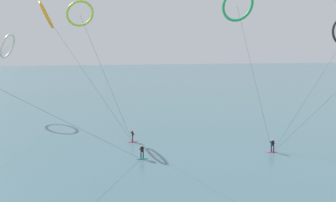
# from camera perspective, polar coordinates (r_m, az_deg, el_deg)

# --- Properties ---
(sea_water) EXTENTS (400.00, 200.00, 0.08)m
(sea_water) POSITION_cam_1_polar(r_m,az_deg,el_deg) (114.71, -7.28, 3.44)
(sea_water) COLOR #476B75
(sea_water) RESTS_ON ground
(surfer_teal) EXTENTS (1.40, 0.64, 1.70)m
(surfer_teal) POSITION_cam_1_polar(r_m,az_deg,el_deg) (37.38, -4.70, -9.30)
(surfer_teal) COLOR teal
(surfer_teal) RESTS_ON ground
(surfer_magenta) EXTENTS (1.40, 0.73, 1.70)m
(surfer_magenta) POSITION_cam_1_polar(r_m,az_deg,el_deg) (41.52, 18.34, -7.80)
(surfer_magenta) COLOR #CC288E
(surfer_magenta) RESTS_ON ground
(surfer_crimson) EXTENTS (1.40, 0.59, 1.70)m
(surfer_crimson) POSITION_cam_1_polar(r_m,az_deg,el_deg) (43.71, -6.41, -6.43)
(surfer_crimson) COLOR red
(surfer_crimson) RESTS_ON ground
(kite_amber) EXTENTS (13.71, 14.19, 20.01)m
(kite_amber) POSITION_cam_1_polar(r_m,az_deg,el_deg) (54.78, -21.10, 14.28)
(kite_amber) COLOR orange
(kite_amber) RESTS_ON ground
(kite_lime) EXTENTS (7.70, 3.93, 18.38)m
(kite_lime) POSITION_cam_1_polar(r_m,az_deg,el_deg) (39.26, -15.61, 14.96)
(kite_lime) COLOR #8CC62D
(kite_lime) RESTS_ON ground
(kite_ivory) EXTENTS (3.95, 49.76, 15.32)m
(kite_ivory) POSITION_cam_1_polar(r_m,az_deg,el_deg) (66.25, -26.99, 8.80)
(kite_ivory) COLOR silver
(kite_ivory) RESTS_ON ground
(kite_emerald) EXTENTS (4.16, 10.61, 21.00)m
(kite_emerald) POSITION_cam_1_polar(r_m,az_deg,el_deg) (46.79, 12.41, 16.55)
(kite_emerald) COLOR #199351
(kite_emerald) RESTS_ON ground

